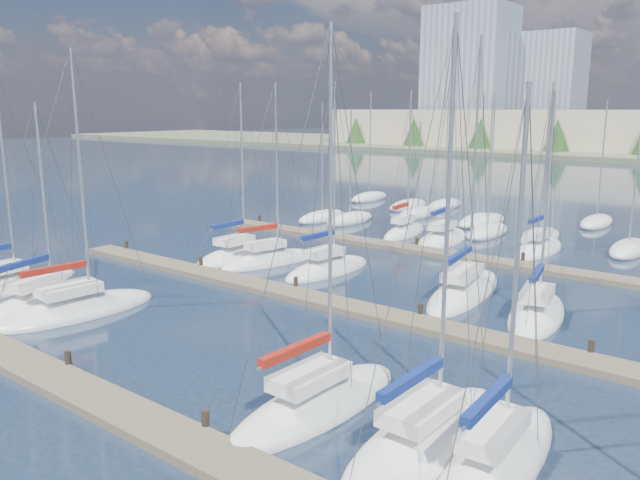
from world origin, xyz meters
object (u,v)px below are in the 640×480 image
Objects in this scene: sailboat_l at (537,314)px; sailboat_k at (464,291)px; sailboat_e at (427,437)px; sailboat_p at (539,249)px; sailboat_i at (270,261)px; sailboat_b at (43,302)px; sailboat_h at (238,256)px; sailboat_c at (78,310)px; sailboat_o at (442,239)px; sailboat_a at (4,287)px; sailboat_d at (317,404)px; sailboat_n at (404,232)px; sailboat_f at (496,462)px; sailboat_j at (328,269)px.

sailboat_k is at bearing 150.94° from sailboat_l.
sailboat_l is 0.80× the size of sailboat_k.
sailboat_p is at bearing 103.74° from sailboat_e.
sailboat_b is at bearing -89.56° from sailboat_i.
sailboat_c is at bearing -82.07° from sailboat_h.
sailboat_l is at bearing -55.52° from sailboat_o.
sailboat_o reaches higher than sailboat_h.
sailboat_o is 0.99× the size of sailboat_k.
sailboat_a is at bearing -171.51° from sailboat_c.
sailboat_a is (-23.08, 0.32, -0.01)m from sailboat_d.
sailboat_p reaches higher than sailboat_n.
sailboat_l is 29.34m from sailboat_a.
sailboat_n is 1.10× the size of sailboat_b.
sailboat_c is (-18.71, -13.66, -0.00)m from sailboat_l.
sailboat_i reaches higher than sailboat_b.
sailboat_j is (-17.28, 14.72, 0.00)m from sailboat_f.
sailboat_d reaches higher than sailboat_b.
sailboat_o is at bearing 82.05° from sailboat_c.
sailboat_d is at bearing -50.33° from sailboat_j.
sailboat_i is at bearing 144.84° from sailboat_f.
sailboat_a reaches higher than sailboat_n.
sailboat_f is 22.70m from sailboat_j.
sailboat_d is 31.41m from sailboat_n.
sailboat_k is (13.42, 1.41, -0.01)m from sailboat_i.
sailboat_l is 20.81m from sailboat_h.
sailboat_i reaches higher than sailboat_j.
sailboat_e is (6.37, -28.82, -0.01)m from sailboat_p.
sailboat_k is at bearing -89.40° from sailboat_p.
sailboat_p is 31.62m from sailboat_c.
sailboat_i is 13.49m from sailboat_k.
sailboat_h is 14.75m from sailboat_a.
sailboat_d is at bearing -6.50° from sailboat_a.
sailboat_h reaches higher than sailboat_b.
sailboat_c is 1.22× the size of sailboat_b.
sailboat_n is at bearing 89.68° from sailboat_c.
sailboat_j is at bearing 44.82° from sailboat_a.
sailboat_p is 7.27m from sailboat_o.
sailboat_p is 30.08m from sailboat_f.
sailboat_e reaches higher than sailboat_n.
sailboat_o reaches higher than sailboat_b.
sailboat_a is (-4.40, 0.06, 0.00)m from sailboat_b.
sailboat_c reaches higher than sailboat_p.
sailboat_a is 1.13× the size of sailboat_f.
sailboat_j is (-1.48, -13.00, -0.01)m from sailboat_o.
sailboat_f is (8.61, -28.82, -0.00)m from sailboat_p.
sailboat_l is 0.87× the size of sailboat_d.
sailboat_c is at bearing -154.90° from sailboat_l.
sailboat_c is 1.10× the size of sailboat_j.
sailboat_i reaches higher than sailboat_l.
sailboat_k is (-1.91, 15.85, -0.00)m from sailboat_d.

